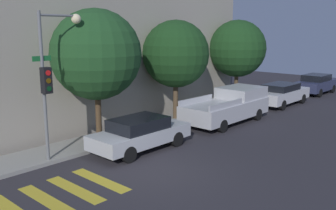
{
  "coord_description": "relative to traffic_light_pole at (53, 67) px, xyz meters",
  "views": [
    {
      "loc": [
        -8.57,
        -8.47,
        4.79
      ],
      "look_at": [
        2.95,
        2.1,
        1.6
      ],
      "focal_mm": 40.0,
      "sensor_mm": 36.0,
      "label": 1
    }
  ],
  "objects": [
    {
      "name": "sedan_far_end",
      "position": [
        21.06,
        -1.27,
        -2.72
      ],
      "size": [
        4.22,
        1.74,
        1.46
      ],
      "color": "#2D3351",
      "rests_on": "ground"
    },
    {
      "name": "building_row",
      "position": [
        1.66,
        5.15,
        0.16
      ],
      "size": [
        26.0,
        6.0,
        7.28
      ],
      "primitive_type": "cube",
      "color": "#A89E8E",
      "rests_on": "ground"
    },
    {
      "name": "sidewalk",
      "position": [
        1.66,
        0.79,
        -3.41
      ],
      "size": [
        26.0,
        1.92,
        0.14
      ],
      "primitive_type": "cube",
      "color": "gray",
      "rests_on": "ground"
    },
    {
      "name": "sedan_near_corner",
      "position": [
        2.96,
        -1.27,
        -2.78
      ],
      "size": [
        4.26,
        1.74,
        1.33
      ],
      "color": "#B7BABF",
      "rests_on": "ground"
    },
    {
      "name": "ground_plane",
      "position": [
        1.66,
        -3.37,
        -3.48
      ],
      "size": [
        60.0,
        60.0,
        0.0
      ],
      "primitive_type": "plane",
      "color": "#2D2B30"
    },
    {
      "name": "tree_near_corner",
      "position": [
        2.6,
        0.95,
        0.25
      ],
      "size": [
        3.8,
        3.8,
        5.64
      ],
      "color": "#4C3823",
      "rests_on": "ground"
    },
    {
      "name": "traffic_light_pole",
      "position": [
        0.0,
        0.0,
        0.0
      ],
      "size": [
        1.99,
        0.56,
        5.4
      ],
      "color": "slate",
      "rests_on": "ground"
    },
    {
      "name": "crosswalk",
      "position": [
        -1.48,
        -2.57,
        -3.48
      ],
      "size": [
        3.32,
        2.6,
        0.0
      ],
      "color": "gold",
      "rests_on": "ground"
    },
    {
      "name": "tree_far_end",
      "position": [
        13.47,
        0.95,
        0.09
      ],
      "size": [
        3.56,
        3.56,
        5.36
      ],
      "color": "brown",
      "rests_on": "ground"
    },
    {
      "name": "sedan_middle",
      "position": [
        15.29,
        -1.27,
        -2.74
      ],
      "size": [
        4.61,
        1.82,
        1.38
      ],
      "color": "silver",
      "rests_on": "ground"
    },
    {
      "name": "tree_midblock",
      "position": [
        7.62,
        0.95,
        0.04
      ],
      "size": [
        3.46,
        3.46,
        5.26
      ],
      "color": "brown",
      "rests_on": "ground"
    },
    {
      "name": "pickup_truck",
      "position": [
        9.31,
        -1.27,
        -2.62
      ],
      "size": [
        5.31,
        2.11,
        1.71
      ],
      "color": "#BCBCC1",
      "rests_on": "ground"
    }
  ]
}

